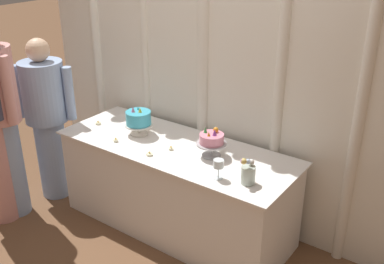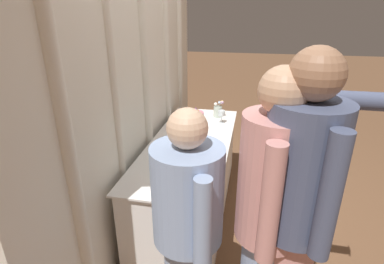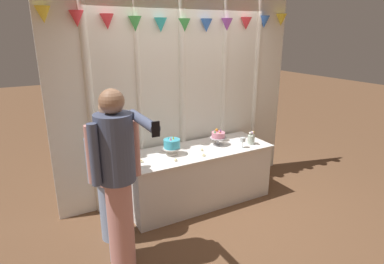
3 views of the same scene
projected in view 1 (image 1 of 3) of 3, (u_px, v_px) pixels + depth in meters
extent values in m
plane|color=brown|center=(169.00, 231.00, 3.78)|extent=(24.00, 24.00, 0.00)
cube|color=white|center=(207.00, 60.00, 3.62)|extent=(3.48, 0.04, 2.68)
cylinder|color=white|center=(97.00, 41.00, 4.26)|extent=(0.09, 0.09, 2.68)
cylinder|color=white|center=(145.00, 50.00, 3.94)|extent=(0.06, 0.06, 2.68)
cylinder|color=white|center=(203.00, 61.00, 3.62)|extent=(0.09, 0.09, 2.68)
cylinder|color=white|center=(281.00, 75.00, 3.26)|extent=(0.08, 0.08, 2.68)
cylinder|color=white|center=(364.00, 91.00, 2.94)|extent=(0.08, 0.08, 2.68)
cube|color=white|center=(176.00, 188.00, 3.70)|extent=(1.91, 0.68, 0.73)
cube|color=white|center=(175.00, 147.00, 3.55)|extent=(1.96, 0.73, 0.01)
cylinder|color=silver|center=(139.00, 133.00, 3.75)|extent=(0.14, 0.14, 0.01)
cylinder|color=silver|center=(139.00, 129.00, 3.73)|extent=(0.02, 0.02, 0.07)
cylinder|color=silver|center=(139.00, 125.00, 3.72)|extent=(0.23, 0.23, 0.01)
cylinder|color=#3DB2D1|center=(138.00, 118.00, 3.69)|extent=(0.21, 0.21, 0.11)
cone|color=yellow|center=(140.00, 110.00, 3.65)|extent=(0.03, 0.03, 0.04)
cone|color=#2DB2B7|center=(138.00, 108.00, 3.70)|extent=(0.02, 0.02, 0.03)
cone|color=pink|center=(133.00, 109.00, 3.65)|extent=(0.03, 0.03, 0.04)
cylinder|color=#B2B2B7|center=(211.00, 155.00, 3.39)|extent=(0.14, 0.14, 0.01)
cylinder|color=#B2B2B7|center=(211.00, 149.00, 3.37)|extent=(0.02, 0.02, 0.09)
cylinder|color=#B2B2B7|center=(212.00, 144.00, 3.35)|extent=(0.23, 0.23, 0.01)
cylinder|color=pink|center=(212.00, 139.00, 3.33)|extent=(0.18, 0.18, 0.07)
cone|color=purple|center=(215.00, 132.00, 3.29)|extent=(0.03, 0.03, 0.05)
sphere|color=orange|center=(216.00, 130.00, 3.34)|extent=(0.04, 0.04, 0.04)
cone|color=green|center=(205.00, 130.00, 3.34)|extent=(0.03, 0.03, 0.04)
cone|color=orange|center=(209.00, 134.00, 3.28)|extent=(0.02, 0.02, 0.03)
cylinder|color=silver|center=(218.00, 178.00, 3.09)|extent=(0.06, 0.06, 0.00)
cylinder|color=silver|center=(218.00, 173.00, 3.07)|extent=(0.01, 0.01, 0.08)
cylinder|color=silver|center=(219.00, 164.00, 3.04)|extent=(0.07, 0.07, 0.06)
cylinder|color=#B2C1B2|center=(248.00, 175.00, 3.01)|extent=(0.10, 0.10, 0.12)
sphere|color=#CC9EC6|center=(243.00, 161.00, 2.93)|extent=(0.04, 0.04, 0.04)
sphere|color=white|center=(251.00, 162.00, 2.99)|extent=(0.04, 0.04, 0.04)
sphere|color=silver|center=(248.00, 161.00, 2.95)|extent=(0.04, 0.04, 0.04)
sphere|color=#E5C666|center=(244.00, 161.00, 2.93)|extent=(0.04, 0.04, 0.04)
cylinder|color=beige|center=(98.00, 123.00, 3.94)|extent=(0.05, 0.05, 0.02)
sphere|color=#F9CC4C|center=(98.00, 121.00, 3.93)|extent=(0.01, 0.01, 0.01)
cylinder|color=beige|center=(116.00, 141.00, 3.61)|extent=(0.04, 0.04, 0.02)
sphere|color=#F9CC4C|center=(116.00, 138.00, 3.61)|extent=(0.01, 0.01, 0.01)
cylinder|color=beige|center=(150.00, 154.00, 3.40)|extent=(0.05, 0.05, 0.02)
sphere|color=#F9CC4C|center=(149.00, 152.00, 3.39)|extent=(0.01, 0.01, 0.01)
cylinder|color=beige|center=(171.00, 149.00, 3.48)|extent=(0.04, 0.04, 0.02)
sphere|color=#F9CC4C|center=(171.00, 147.00, 3.47)|extent=(0.01, 0.01, 0.01)
cylinder|color=#93ADD6|center=(53.00, 158.00, 4.18)|extent=(0.37, 0.37, 0.75)
cylinder|color=#93ADD6|center=(44.00, 92.00, 3.91)|extent=(0.51, 0.51, 0.53)
sphere|color=beige|center=(38.00, 50.00, 3.76)|extent=(0.20, 0.20, 0.20)
cube|color=#334284|center=(27.00, 94.00, 3.78)|extent=(0.04, 0.02, 0.34)
cylinder|color=#93ADD6|center=(19.00, 92.00, 3.94)|extent=(0.08, 0.08, 0.47)
cylinder|color=#93ADD6|center=(69.00, 94.00, 3.89)|extent=(0.08, 0.08, 0.47)
cylinder|color=#93ADD6|center=(11.00, 168.00, 3.87)|extent=(0.25, 0.25, 0.87)
cylinder|color=#D6938E|center=(8.00, 91.00, 3.44)|extent=(0.08, 0.08, 0.54)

